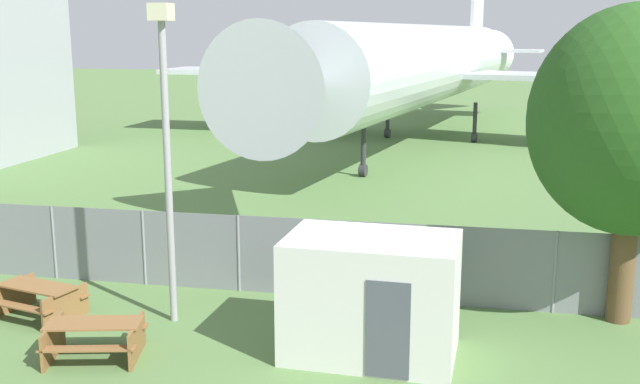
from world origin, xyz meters
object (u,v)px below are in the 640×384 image
object	(u,v)px
tree_behind_benches	(635,122)
portable_cabin	(371,296)
picnic_bench_near_cabin	(95,335)
airplane	(427,65)
picnic_bench_open_grass	(38,297)

from	to	relation	value
tree_behind_benches	portable_cabin	bearing A→B (deg)	-151.33
picnic_bench_near_cabin	tree_behind_benches	world-z (taller)	tree_behind_benches
airplane	portable_cabin	world-z (taller)	airplane
picnic_bench_near_cabin	picnic_bench_open_grass	xyz separation A→B (m)	(-2.37, 1.79, -0.00)
airplane	tree_behind_benches	xyz separation A→B (m)	(6.08, -27.43, -0.02)
portable_cabin	picnic_bench_open_grass	world-z (taller)	portable_cabin
airplane	picnic_bench_near_cabin	distance (m)	32.21
portable_cabin	picnic_bench_near_cabin	size ratio (longest dim) A/B	1.63
airplane	picnic_bench_near_cabin	bearing A→B (deg)	2.13
airplane	portable_cabin	distance (m)	30.51
picnic_bench_near_cabin	airplane	bearing A→B (deg)	81.71
picnic_bench_open_grass	airplane	bearing A→B (deg)	76.84
airplane	picnic_bench_open_grass	distance (m)	30.90
airplane	portable_cabin	xyz separation A→B (m)	(0.80, -30.32, -3.33)
picnic_bench_near_cabin	tree_behind_benches	bearing A→B (deg)	21.39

